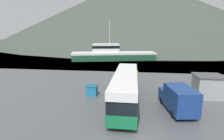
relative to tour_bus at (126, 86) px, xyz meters
name	(u,v)px	position (x,y,z in m)	size (l,w,h in m)	color
ground_plane	(135,136)	(1.05, -6.44, -1.87)	(400.00, 400.00, 0.00)	#515456
water_surface	(135,42)	(1.05, 135.79, -1.87)	(240.00, 240.00, 0.00)	slate
hill_backdrop	(137,10)	(1.86, 139.16, 24.89)	(216.30, 216.30, 53.53)	#3D473D
tour_bus	(126,86)	(0.00, 0.00, 0.00)	(2.44, 12.82, 3.32)	#146B3D
delivery_van	(178,98)	(5.24, -1.57, -0.52)	(2.97, 5.70, 2.57)	navy
fishing_boat	(112,54)	(-5.49, 31.46, -0.11)	(24.33, 10.40, 11.40)	#1E5138
storage_bin	(92,90)	(-4.23, 1.71, -1.20)	(1.39, 1.05, 1.31)	teal
dock_kiosk	(208,86)	(9.77, 3.05, -0.50)	(3.28, 3.05, 2.71)	#93999E
mooring_bollard	(137,72)	(1.49, 13.79, -1.46)	(0.37, 0.37, 0.75)	#B29919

